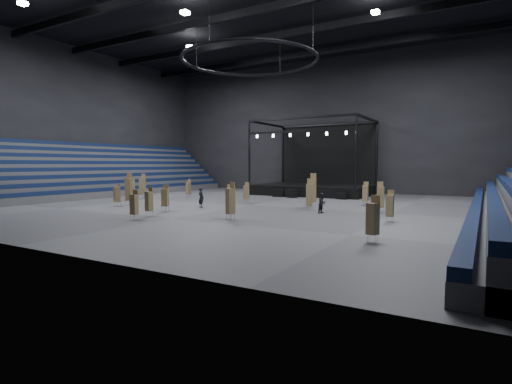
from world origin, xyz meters
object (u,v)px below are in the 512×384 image
Objects in this scene: chair_stack_15 at (365,193)px; chair_stack_17 at (246,192)px; flight_case_right at (342,196)px; chair_stack_9 at (312,190)px; chair_stack_12 at (142,186)px; crew_member at (322,203)px; chair_stack_8 at (373,218)px; chair_stack_3 at (380,197)px; chair_stack_4 at (132,189)px; chair_stack_11 at (188,188)px; chair_stack_10 at (230,200)px; man_center at (201,198)px; chair_stack_2 at (390,205)px; flight_case_mid at (291,193)px; chair_stack_5 at (309,194)px; chair_stack_13 at (117,194)px; chair_stack_14 at (134,204)px; chair_stack_0 at (231,202)px; chair_stack_7 at (229,194)px; chair_stack_1 at (129,189)px; chair_stack_16 at (149,201)px; flight_case_left at (278,193)px; stage at (316,182)px.

chair_stack_17 is at bearing -165.61° from chair_stack_15.
flight_case_right is 9.19m from chair_stack_9.
chair_stack_12 is 1.74× the size of crew_member.
chair_stack_15 is at bearing 49.86° from chair_stack_9.
chair_stack_8 is 1.13× the size of chair_stack_17.
flight_case_right is 0.47× the size of chair_stack_8.
chair_stack_8 is (2.37, -12.09, -0.06)m from chair_stack_3.
chair_stack_4 reaches higher than chair_stack_17.
chair_stack_11 reaches higher than crew_member.
chair_stack_10 is 1.49× the size of man_center.
chair_stack_4 is 1.13× the size of chair_stack_17.
chair_stack_2 is 24.98m from chair_stack_11.
chair_stack_10 is at bearing -115.03° from chair_stack_15.
chair_stack_5 reaches higher than flight_case_mid.
chair_stack_13 is at bearing -140.69° from chair_stack_17.
chair_stack_14 is (7.74, -5.24, -0.04)m from chair_stack_13.
chair_stack_2 is 0.77× the size of chair_stack_12.
chair_stack_3 reaches higher than chair_stack_8.
flight_case_right is 18.86m from chair_stack_0.
chair_stack_11 is (-8.69, 4.75, 0.07)m from chair_stack_7.
chair_stack_8 is 17.55m from chair_stack_15.
chair_stack_1 is 9.21m from chair_stack_7.
chair_stack_0 reaches higher than chair_stack_15.
chair_stack_12 reaches higher than chair_stack_16.
chair_stack_9 is 1.41× the size of chair_stack_16.
flight_case_right is 21.71m from chair_stack_1.
man_center is (-11.95, -8.62, -0.28)m from chair_stack_15.
chair_stack_8 is at bearing -53.69° from flight_case_left.
chair_stack_4 is at bearing 178.88° from chair_stack_10.
chair_stack_3 is 14.85m from man_center.
chair_stack_11 reaches higher than chair_stack_13.
chair_stack_7 is 0.95× the size of chair_stack_14.
man_center is at bearing -147.13° from chair_stack_15.
chair_stack_16 is at bearing 109.65° from man_center.
man_center is at bearing -100.22° from flight_case_mid.
flight_case_mid is at bearing 37.47° from chair_stack_1.
chair_stack_8 is at bearing -65.14° from chair_stack_5.
chair_stack_10 reaches higher than chair_stack_2.
chair_stack_13 is (-21.34, -6.85, -0.15)m from chair_stack_3.
chair_stack_12 is (-0.72, 2.15, 0.21)m from chair_stack_4.
chair_stack_17 is at bearing 79.14° from chair_stack_14.
chair_stack_15 reaches higher than chair_stack_17.
chair_stack_11 reaches higher than flight_case_right.
flight_case_left is 19.97m from chair_stack_16.
chair_stack_11 is (-24.26, 15.71, -0.10)m from chair_stack_8.
flight_case_mid is (-0.32, -6.67, -0.99)m from stage.
chair_stack_8 is 1.32× the size of man_center.
chair_stack_2 is 23.11m from chair_stack_13.
crew_member is (17.49, 3.10, -0.73)m from chair_stack_1.
chair_stack_1 is at bearing -174.48° from chair_stack_8.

